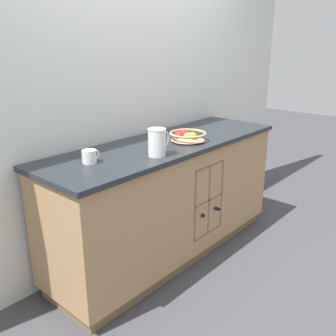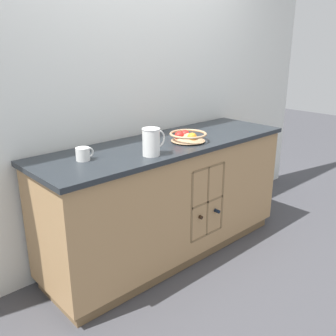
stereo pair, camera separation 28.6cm
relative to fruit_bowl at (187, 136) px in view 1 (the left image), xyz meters
name	(u,v)px [view 1 (the left image)]	position (x,y,z in m)	size (l,w,h in m)	color
ground_plane	(168,252)	(-0.11, 0.10, -0.98)	(14.00, 14.00, 0.00)	#424247
back_wall	(132,92)	(-0.11, 0.47, 0.29)	(4.45, 0.06, 2.55)	silver
kitchen_island	(168,199)	(-0.11, 0.09, -0.51)	(2.09, 0.67, 0.94)	brown
fruit_bowl	(187,136)	(0.00, 0.00, 0.00)	(0.28, 0.28, 0.08)	tan
white_pitcher	(157,142)	(-0.43, -0.09, 0.05)	(0.18, 0.12, 0.18)	white
ceramic_mug	(90,156)	(-0.81, 0.12, 0.00)	(0.12, 0.09, 0.08)	white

